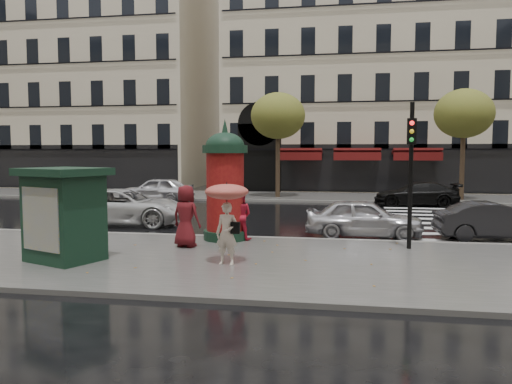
% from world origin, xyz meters
% --- Properties ---
extents(ground, '(160.00, 160.00, 0.00)m').
position_xyz_m(ground, '(0.00, 0.00, 0.00)').
color(ground, black).
rests_on(ground, ground).
extents(near_sidewalk, '(90.00, 7.00, 0.12)m').
position_xyz_m(near_sidewalk, '(0.00, -0.50, 0.06)').
color(near_sidewalk, '#474744').
rests_on(near_sidewalk, ground).
extents(far_sidewalk, '(90.00, 6.00, 0.12)m').
position_xyz_m(far_sidewalk, '(0.00, 19.00, 0.06)').
color(far_sidewalk, '#474744').
rests_on(far_sidewalk, ground).
extents(near_kerb, '(90.00, 0.25, 0.14)m').
position_xyz_m(near_kerb, '(0.00, 3.00, 0.07)').
color(near_kerb, slate).
rests_on(near_kerb, ground).
extents(far_kerb, '(90.00, 0.25, 0.14)m').
position_xyz_m(far_kerb, '(0.00, 16.00, 0.07)').
color(far_kerb, slate).
rests_on(far_kerb, ground).
extents(zebra_crossing, '(3.60, 11.75, 0.01)m').
position_xyz_m(zebra_crossing, '(6.00, 9.60, 0.01)').
color(zebra_crossing, silver).
rests_on(zebra_crossing, ground).
extents(bldg_far_corner, '(26.00, 14.00, 22.90)m').
position_xyz_m(bldg_far_corner, '(6.00, 30.00, 11.31)').
color(bldg_far_corner, '#B7A88C').
rests_on(bldg_far_corner, ground).
extents(bldg_far_left, '(24.00, 14.00, 22.90)m').
position_xyz_m(bldg_far_left, '(-22.00, 30.00, 11.31)').
color(bldg_far_left, '#B7A88C').
rests_on(bldg_far_left, ground).
extents(tree_far_left, '(3.40, 3.40, 6.64)m').
position_xyz_m(tree_far_left, '(-2.00, 18.00, 5.17)').
color(tree_far_left, '#38281C').
rests_on(tree_far_left, ground).
extents(tree_far_right, '(3.40, 3.40, 6.64)m').
position_xyz_m(tree_far_right, '(9.00, 18.00, 5.17)').
color(tree_far_right, '#38281C').
rests_on(tree_far_right, ground).
extents(woman_umbrella, '(1.09, 1.09, 2.09)m').
position_xyz_m(woman_umbrella, '(-0.84, -1.12, 1.50)').
color(woman_umbrella, beige).
rests_on(woman_umbrella, near_sidewalk).
extents(woman_red, '(0.83, 0.68, 1.58)m').
position_xyz_m(woman_red, '(-1.23, 2.40, 0.91)').
color(woman_red, red).
rests_on(woman_red, near_sidewalk).
extents(man_burgundy, '(1.03, 0.82, 1.84)m').
position_xyz_m(man_burgundy, '(-2.57, 0.95, 1.04)').
color(man_burgundy, '#571116').
rests_on(man_burgundy, near_sidewalk).
extents(morris_column, '(1.44, 1.44, 3.88)m').
position_xyz_m(morris_column, '(-1.71, 2.40, 1.98)').
color(morris_column, black).
rests_on(morris_column, near_sidewalk).
extents(traffic_light, '(0.29, 0.41, 4.24)m').
position_xyz_m(traffic_light, '(3.93, 1.72, 2.69)').
color(traffic_light, black).
rests_on(traffic_light, near_sidewalk).
extents(newsstand, '(2.47, 2.30, 2.41)m').
position_xyz_m(newsstand, '(-5.09, -1.39, 1.36)').
color(newsstand, black).
rests_on(newsstand, near_sidewalk).
extents(car_silver, '(3.98, 1.63, 1.35)m').
position_xyz_m(car_silver, '(2.74, 4.20, 0.67)').
color(car_silver, '#BDBCC1').
rests_on(car_silver, ground).
extents(car_darkgrey, '(3.94, 1.63, 1.27)m').
position_xyz_m(car_darkgrey, '(7.04, 4.43, 0.63)').
color(car_darkgrey, black).
rests_on(car_darkgrey, ground).
extents(car_white, '(5.51, 3.02, 1.46)m').
position_xyz_m(car_white, '(-6.69, 5.59, 0.73)').
color(car_white, silver).
rests_on(car_white, ground).
extents(car_black, '(4.55, 2.00, 1.30)m').
position_xyz_m(car_black, '(5.99, 15.00, 0.65)').
color(car_black, black).
rests_on(car_black, ground).
extents(car_far_silver, '(4.35, 1.82, 1.47)m').
position_xyz_m(car_far_silver, '(-8.73, 14.59, 0.73)').
color(car_far_silver, silver).
rests_on(car_far_silver, ground).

